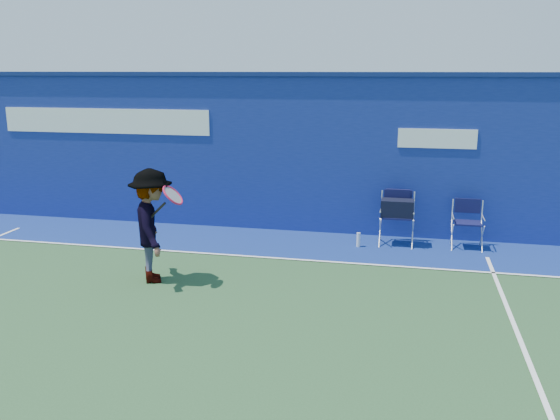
% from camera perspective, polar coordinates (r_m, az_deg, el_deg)
% --- Properties ---
extents(ground, '(80.00, 80.00, 0.00)m').
position_cam_1_polar(ground, '(7.55, -13.44, -11.48)').
color(ground, '#284B28').
rests_on(ground, ground).
extents(stadium_wall, '(24.00, 0.50, 3.08)m').
position_cam_1_polar(stadium_wall, '(11.85, -3.00, 5.73)').
color(stadium_wall, navy).
rests_on(stadium_wall, ground).
extents(out_of_bounds_strip, '(24.00, 1.80, 0.01)m').
position_cam_1_polar(out_of_bounds_strip, '(11.14, -4.37, -2.94)').
color(out_of_bounds_strip, navy).
rests_on(out_of_bounds_strip, ground).
extents(court_lines, '(24.00, 12.00, 0.01)m').
position_cam_1_polar(court_lines, '(8.04, -11.59, -9.70)').
color(court_lines, white).
rests_on(court_lines, out_of_bounds_strip).
extents(directors_chair_left, '(0.58, 0.54, 0.98)m').
position_cam_1_polar(directors_chair_left, '(10.96, 11.17, -1.18)').
color(directors_chair_left, silver).
rests_on(directors_chair_left, ground).
extents(directors_chair_right, '(0.52, 0.46, 0.86)m').
position_cam_1_polar(directors_chair_right, '(11.10, 17.54, -2.16)').
color(directors_chair_right, silver).
rests_on(directors_chair_right, ground).
extents(water_bottle, '(0.07, 0.07, 0.27)m').
position_cam_1_polar(water_bottle, '(10.77, 7.55, -2.87)').
color(water_bottle, silver).
rests_on(water_bottle, ground).
extents(tennis_player, '(1.07, 1.28, 1.71)m').
position_cam_1_polar(tennis_player, '(9.02, -12.20, -1.48)').
color(tennis_player, '#EA4738').
rests_on(tennis_player, ground).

